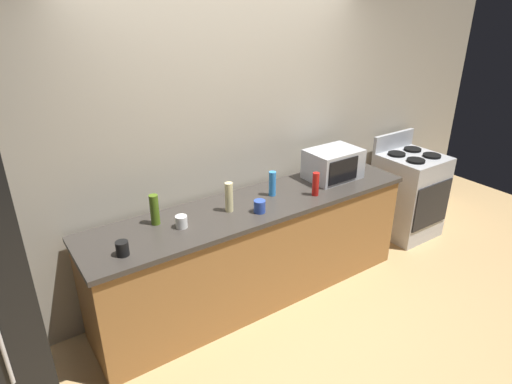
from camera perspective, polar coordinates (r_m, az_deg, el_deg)
ground_plane at (r=3.77m, az=3.58°, el=-16.14°), size 8.00×8.00×0.00m
back_wall at (r=3.70m, az=-3.62°, el=7.13°), size 6.40×0.10×2.70m
counter_run at (r=3.76m, az=0.00°, el=-7.63°), size 2.84×0.64×0.90m
stove_range at (r=5.03m, az=19.17°, el=-0.25°), size 0.60×0.61×1.08m
microwave at (r=4.04m, az=10.00°, el=3.61°), size 0.48×0.35×0.27m
bottle_olive_oil at (r=3.26m, az=-13.07°, el=-2.26°), size 0.07×0.07×0.23m
bottle_spray_cleaner at (r=3.64m, az=2.14°, el=1.09°), size 0.06×0.06×0.21m
bottle_hand_soap at (r=3.37m, az=-3.54°, el=-0.67°), size 0.06×0.06×0.24m
bottle_hot_sauce at (r=3.67m, az=7.77°, el=1.03°), size 0.06×0.06×0.20m
mug_white at (r=3.21m, az=-9.68°, el=-3.83°), size 0.09×0.09×0.09m
mug_black at (r=2.97m, az=-17.00°, el=-7.04°), size 0.08×0.08×0.10m
mug_blue at (r=3.38m, az=0.47°, el=-1.88°), size 0.09×0.09×0.10m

